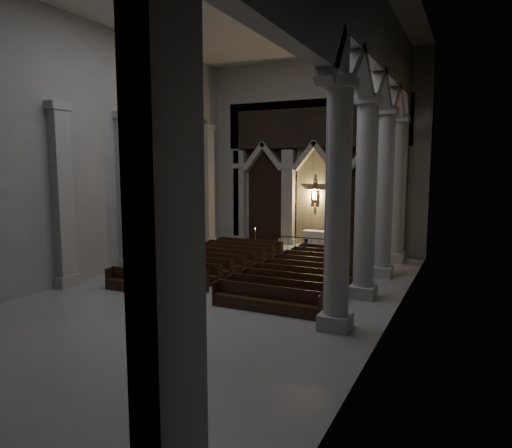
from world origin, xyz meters
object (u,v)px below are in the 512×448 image
(worshipper, at_px, (306,250))
(altar_rail, at_px, (303,242))
(candle_stand_left, at_px, (255,243))
(candle_stand_right, at_px, (337,251))
(altar, at_px, (320,239))
(pews, at_px, (255,270))

(worshipper, bearing_deg, altar_rail, 135.41)
(candle_stand_left, xyz_separation_m, candle_stand_right, (5.59, -0.59, 0.03))
(altar, bearing_deg, candle_stand_right, -49.42)
(altar, bearing_deg, candle_stand_left, -160.84)
(pews, bearing_deg, altar, 85.49)
(altar, distance_m, pews, 8.14)
(candle_stand_left, height_order, candle_stand_right, candle_stand_right)
(altar, height_order, candle_stand_left, candle_stand_left)
(pews, xyz_separation_m, worshipper, (1.05, 4.23, 0.36))
(altar, distance_m, altar_rail, 1.51)
(altar, distance_m, candle_stand_left, 4.17)
(candle_stand_left, bearing_deg, worshipper, -30.08)
(altar_rail, bearing_deg, worshipper, -67.20)
(candle_stand_right, distance_m, worshipper, 2.32)
(altar, relative_size, candle_stand_left, 1.59)
(altar, height_order, altar_rail, altar)
(altar_rail, bearing_deg, pews, -90.00)
(candle_stand_right, relative_size, pews, 0.15)
(altar_rail, xyz_separation_m, candle_stand_left, (-3.28, 0.00, -0.30))
(altar, relative_size, worshipper, 1.61)
(altar_rail, distance_m, candle_stand_left, 3.30)
(worshipper, bearing_deg, candle_stand_right, 79.57)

